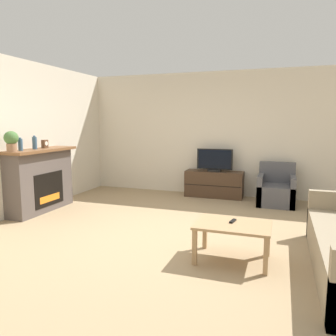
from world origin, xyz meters
TOP-DOWN VIEW (x-y plane):
  - ground_plane at (0.00, 0.00)m, footprint 24.00×24.00m
  - wall_back at (0.00, 2.88)m, footprint 12.00×0.06m
  - wall_left at (-2.94, 0.00)m, footprint 0.06×12.00m
  - fireplace at (-2.72, 0.44)m, footprint 0.50×1.48m
  - mantel_vase_left at (-2.70, -0.00)m, footprint 0.07×0.07m
  - mantel_vase_centre_left at (-2.70, 0.33)m, footprint 0.08×0.08m
  - mantel_clock at (-2.70, 0.59)m, footprint 0.08×0.11m
  - potted_plant at (-2.70, -0.19)m, footprint 0.22×0.22m
  - tv_stand at (0.05, 2.60)m, footprint 1.23×0.43m
  - tv at (0.05, 2.60)m, footprint 0.77×0.18m
  - armchair at (1.33, 2.35)m, footprint 0.70×0.76m
  - coffee_table at (0.90, -0.60)m, footprint 0.86×0.61m
  - remote at (0.89, -0.54)m, footprint 0.07×0.15m

SIDE VIEW (x-z plane):
  - ground_plane at x=0.00m, z-range 0.00..0.00m
  - armchair at x=1.33m, z-range -0.13..0.68m
  - tv_stand at x=0.05m, z-range 0.00..0.56m
  - coffee_table at x=0.90m, z-range 0.16..0.61m
  - remote at x=0.89m, z-range 0.45..0.47m
  - fireplace at x=-2.72m, z-range 0.01..1.15m
  - tv at x=0.05m, z-range 0.55..1.03m
  - mantel_clock at x=-2.70m, z-range 1.14..1.29m
  - mantel_vase_left at x=-2.70m, z-range 1.13..1.36m
  - mantel_vase_centre_left at x=-2.70m, z-range 1.13..1.38m
  - potted_plant at x=-2.70m, z-range 1.16..1.49m
  - wall_back at x=0.00m, z-range 0.00..2.70m
  - wall_left at x=-2.94m, z-range 0.00..2.70m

